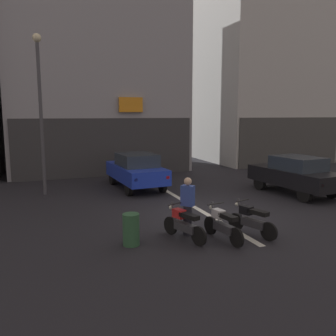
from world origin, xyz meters
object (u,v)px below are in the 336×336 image
object	(u,v)px
motorcycle_black_row_centre	(251,220)
person_by_motorcycles	(188,206)
motorcycle_white_row_left_mid	(223,224)
trash_bin	(131,230)
street_lamp	(40,99)
car_red_down_street	(153,152)
motorcycle_red_row_leftmost	(184,224)
car_black_parked_kerbside	(295,174)
car_blue_crossing_near	(136,170)

from	to	relation	value
motorcycle_black_row_centre	person_by_motorcycles	distance (m)	1.86
motorcycle_white_row_left_mid	motorcycle_black_row_centre	bearing A→B (deg)	3.83
motorcycle_black_row_centre	trash_bin	distance (m)	3.43
street_lamp	trash_bin	bearing A→B (deg)	-74.61
car_red_down_street	person_by_motorcycles	size ratio (longest dim) A/B	2.54
car_red_down_street	motorcycle_red_row_leftmost	size ratio (longest dim) A/B	2.65
motorcycle_black_row_centre	person_by_motorcycles	world-z (taller)	person_by_motorcycles
car_black_parked_kerbside	street_lamp	bearing A→B (deg)	159.54
trash_bin	motorcycle_red_row_leftmost	bearing A→B (deg)	-4.55
motorcycle_red_row_leftmost	trash_bin	world-z (taller)	motorcycle_red_row_leftmost
motorcycle_red_row_leftmost	motorcycle_black_row_centre	world-z (taller)	same
car_black_parked_kerbside	motorcycle_red_row_leftmost	xyz separation A→B (m)	(-6.69, -3.42, -0.43)
motorcycle_black_row_centre	car_blue_crossing_near	bearing A→B (deg)	100.39
car_red_down_street	motorcycle_red_row_leftmost	xyz separation A→B (m)	(-3.66, -13.76, -0.43)
car_blue_crossing_near	trash_bin	xyz separation A→B (m)	(-2.06, -6.83, -0.46)
car_red_down_street	trash_bin	xyz separation A→B (m)	(-5.11, -13.65, -0.46)
street_lamp	motorcycle_white_row_left_mid	world-z (taller)	street_lamp
car_black_parked_kerbside	motorcycle_black_row_centre	xyz separation A→B (m)	(-4.75, -3.77, -0.43)
motorcycle_red_row_leftmost	motorcycle_white_row_left_mid	distance (m)	1.06
car_black_parked_kerbside	street_lamp	world-z (taller)	street_lamp
car_red_down_street	street_lamp	world-z (taller)	street_lamp
car_red_down_street	street_lamp	bearing A→B (deg)	-136.98
car_black_parked_kerbside	trash_bin	distance (m)	8.80
motorcycle_white_row_left_mid	car_blue_crossing_near	bearing A→B (deg)	92.87
car_blue_crossing_near	person_by_motorcycles	size ratio (longest dim) A/B	2.51
car_blue_crossing_near	car_red_down_street	distance (m)	7.47
car_red_down_street	motorcycle_red_row_leftmost	distance (m)	14.25
car_blue_crossing_near	motorcycle_black_row_centre	size ratio (longest dim) A/B	2.61
car_blue_crossing_near	trash_bin	size ratio (longest dim) A/B	4.94
car_black_parked_kerbside	trash_bin	bearing A→B (deg)	-157.95
motorcycle_white_row_left_mid	person_by_motorcycles	distance (m)	1.10
car_black_parked_kerbside	motorcycle_red_row_leftmost	distance (m)	7.52
motorcycle_red_row_leftmost	person_by_motorcycles	bearing A→B (deg)	51.32
car_blue_crossing_near	motorcycle_red_row_leftmost	distance (m)	6.98
car_black_parked_kerbside	person_by_motorcycles	world-z (taller)	person_by_motorcycles
car_red_down_street	motorcycle_white_row_left_mid	distance (m)	14.44
car_blue_crossing_near	motorcycle_white_row_left_mid	bearing A→B (deg)	-87.13
motorcycle_white_row_left_mid	person_by_motorcycles	size ratio (longest dim) A/B	1.00
car_blue_crossing_near	motorcycle_white_row_left_mid	world-z (taller)	car_blue_crossing_near
motorcycle_white_row_left_mid	car_black_parked_kerbside	bearing A→B (deg)	33.85
motorcycle_red_row_leftmost	motorcycle_white_row_left_mid	xyz separation A→B (m)	(0.97, -0.42, 0.00)
trash_bin	motorcycle_black_row_centre	bearing A→B (deg)	-7.90
street_lamp	motorcycle_red_row_leftmost	bearing A→B (deg)	-64.67
motorcycle_red_row_leftmost	person_by_motorcycles	xyz separation A→B (m)	(0.25, 0.32, 0.40)
car_red_down_street	street_lamp	xyz separation A→B (m)	(-7.06, -6.58, 3.17)
car_black_parked_kerbside	trash_bin	size ratio (longest dim) A/B	5.00
car_black_parked_kerbside	motorcycle_red_row_leftmost	world-z (taller)	car_black_parked_kerbside
motorcycle_black_row_centre	car_black_parked_kerbside	bearing A→B (deg)	38.45
car_blue_crossing_near	street_lamp	distance (m)	5.11
person_by_motorcycles	trash_bin	world-z (taller)	person_by_motorcycles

